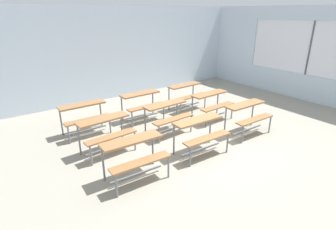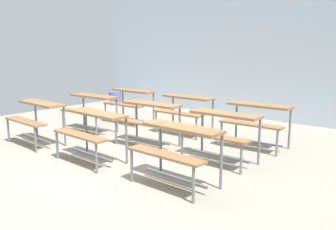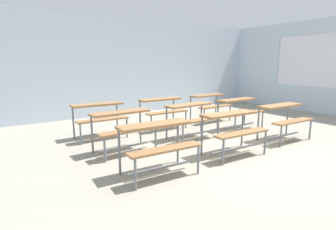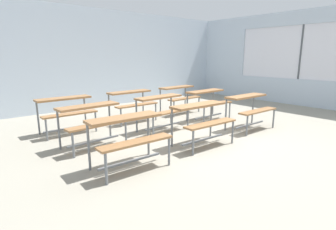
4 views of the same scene
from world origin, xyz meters
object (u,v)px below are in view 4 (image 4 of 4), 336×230
at_px(desk_bench_r1c1, 162,105).
at_px(desk_bench_r1c2, 208,98).
at_px(desk_bench_r1c0, 92,116).
at_px(desk_bench_r2c0, 66,107).
at_px(desk_bench_r0c0, 128,130).
at_px(desk_bench_r0c2, 250,104).
at_px(desk_bench_r0c1, 202,115).
at_px(desk_bench_r2c2, 179,93).
at_px(desk_bench_r2c1, 132,99).

distance_m(desk_bench_r1c1, desk_bench_r1c2, 1.49).
relative_size(desk_bench_r1c1, desk_bench_r1c2, 1.01).
relative_size(desk_bench_r1c0, desk_bench_r1c1, 1.00).
xyz_separation_m(desk_bench_r1c1, desk_bench_r1c2, (1.49, -0.01, 0.00)).
bearing_deg(desk_bench_r2c0, desk_bench_r0c0, -88.30).
height_order(desk_bench_r0c2, desk_bench_r1c0, same).
distance_m(desk_bench_r0c1, desk_bench_r2c2, 2.77).
height_order(desk_bench_r2c0, desk_bench_r2c1, same).
bearing_deg(desk_bench_r2c2, desk_bench_r0c0, -145.79).
xyz_separation_m(desk_bench_r0c1, desk_bench_r2c2, (1.56, 2.29, 0.00)).
xyz_separation_m(desk_bench_r1c0, desk_bench_r2c1, (1.55, 1.12, 0.00)).
bearing_deg(desk_bench_r2c0, desk_bench_r1c1, -34.66).
bearing_deg(desk_bench_r1c0, desk_bench_r0c1, -40.57).
xyz_separation_m(desk_bench_r0c0, desk_bench_r2c1, (1.55, 2.32, 0.00)).
height_order(desk_bench_r0c2, desk_bench_r1c1, same).
relative_size(desk_bench_r0c2, desk_bench_r1c2, 1.01).
bearing_deg(desk_bench_r0c2, desk_bench_r1c2, 94.86).
bearing_deg(desk_bench_r0c0, desk_bench_r1c0, 93.01).
relative_size(desk_bench_r0c2, desk_bench_r1c0, 0.99).
relative_size(desk_bench_r0c1, desk_bench_r1c0, 1.00).
height_order(desk_bench_r1c0, desk_bench_r1c1, same).
bearing_deg(desk_bench_r1c0, desk_bench_r2c0, 89.26).
bearing_deg(desk_bench_r2c2, desk_bench_r0c1, -126.36).
relative_size(desk_bench_r1c0, desk_bench_r2c0, 1.02).
bearing_deg(desk_bench_r0c0, desk_bench_r0c1, 2.57).
bearing_deg(desk_bench_r1c1, desk_bench_r0c2, -39.00).
bearing_deg(desk_bench_r0c2, desk_bench_r2c2, 92.76).
distance_m(desk_bench_r2c1, desk_bench_r2c2, 1.56).
bearing_deg(desk_bench_r0c2, desk_bench_r2c0, 145.90).
xyz_separation_m(desk_bench_r0c1, desk_bench_r2c1, (-0.00, 2.32, 0.00)).
bearing_deg(desk_bench_r1c0, desk_bench_r0c0, -92.52).
distance_m(desk_bench_r0c1, desk_bench_r2c1, 2.32).
xyz_separation_m(desk_bench_r1c0, desk_bench_r1c2, (3.09, -0.01, 0.00)).
relative_size(desk_bench_r0c0, desk_bench_r2c2, 1.00).
distance_m(desk_bench_r1c2, desk_bench_r2c1, 1.90).
relative_size(desk_bench_r0c0, desk_bench_r2c1, 1.02).
height_order(desk_bench_r0c1, desk_bench_r1c1, same).
relative_size(desk_bench_r2c0, desk_bench_r2c2, 0.99).
xyz_separation_m(desk_bench_r1c0, desk_bench_r1c1, (1.60, 0.00, 0.00)).
bearing_deg(desk_bench_r0c2, desk_bench_r1c1, 145.13).
relative_size(desk_bench_r1c1, desk_bench_r2c0, 1.02).
xyz_separation_m(desk_bench_r1c1, desk_bench_r2c0, (-1.64, 1.16, 0.00)).
relative_size(desk_bench_r1c2, desk_bench_r2c0, 1.01).
bearing_deg(desk_bench_r2c2, desk_bench_r1c1, -146.46).
xyz_separation_m(desk_bench_r1c1, desk_bench_r2c2, (1.51, 1.09, 0.00)).
bearing_deg(desk_bench_r0c0, desk_bench_r1c1, 39.69).
height_order(desk_bench_r0c1, desk_bench_r2c2, same).
xyz_separation_m(desk_bench_r0c2, desk_bench_r2c2, (-0.04, 2.24, 0.00)).
bearing_deg(desk_bench_r2c2, desk_bench_r2c0, 176.59).
relative_size(desk_bench_r0c2, desk_bench_r2c0, 1.01).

